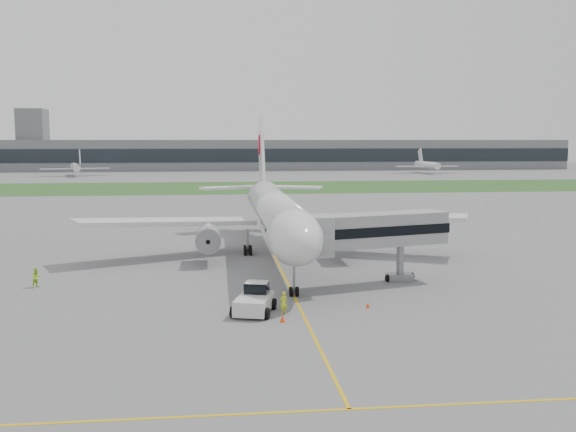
{
  "coord_description": "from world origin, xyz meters",
  "views": [
    {
      "loc": [
        -6.87,
        -72.27,
        14.39
      ],
      "look_at": [
        1.32,
        2.0,
        5.4
      ],
      "focal_mm": 40.0,
      "sensor_mm": 36.0,
      "label": 1
    }
  ],
  "objects": [
    {
      "name": "terminal_building",
      "position": [
        0.0,
        229.87,
        7.0
      ],
      "size": [
        320.0,
        22.3,
        14.0
      ],
      "color": "slate",
      "rests_on": "ground"
    },
    {
      "name": "ground_crew_near",
      "position": [
        -1.59,
        -20.94,
        0.97
      ],
      "size": [
        0.84,
        0.74,
        1.94
      ],
      "primitive_type": "imported",
      "rotation": [
        0.0,
        0.0,
        3.63
      ],
      "color": "#D2E426",
      "rests_on": "ground"
    },
    {
      "name": "safety_cone_left",
      "position": [
        -1.89,
        -23.2,
        0.3
      ],
      "size": [
        0.44,
        0.44,
        0.6
      ],
      "primitive_type": "cone",
      "color": "#FF420D",
      "rests_on": "ground"
    },
    {
      "name": "safety_cone_right",
      "position": [
        5.82,
        -19.73,
        0.24
      ],
      "size": [
        0.35,
        0.35,
        0.49
      ],
      "primitive_type": "cone",
      "color": "#FF420D",
      "rests_on": "ground"
    },
    {
      "name": "apron_markings",
      "position": [
        0.0,
        -5.0,
        0.0
      ],
      "size": [
        70.0,
        70.0,
        0.04
      ],
      "primitive_type": null,
      "color": "gold",
      "rests_on": "ground"
    },
    {
      "name": "ground",
      "position": [
        0.0,
        0.0,
        0.0
      ],
      "size": [
        600.0,
        600.0,
        0.0
      ],
      "primitive_type": "plane",
      "color": "slate",
      "rests_on": "ground"
    },
    {
      "name": "control_tower",
      "position": [
        -90.0,
        232.0,
        0.0
      ],
      "size": [
        12.0,
        12.0,
        56.0
      ],
      "primitive_type": null,
      "color": "slate",
      "rests_on": "ground"
    },
    {
      "name": "distant_aircraft_left",
      "position": [
        -62.04,
        186.03,
        0.0
      ],
      "size": [
        30.97,
        28.78,
        9.95
      ],
      "primitive_type": null,
      "rotation": [
        0.0,
        0.0,
        0.26
      ],
      "color": "silver",
      "rests_on": "ground"
    },
    {
      "name": "grass_strip",
      "position": [
        0.0,
        120.0,
        0.01
      ],
      "size": [
        600.0,
        50.0,
        0.02
      ],
      "primitive_type": "cube",
      "color": "#244B1C",
      "rests_on": "ground"
    },
    {
      "name": "ground_crew_far",
      "position": [
        -24.54,
        -8.67,
        0.96
      ],
      "size": [
        1.17,
        1.17,
        1.92
      ],
      "primitive_type": "imported",
      "rotation": [
        0.0,
        0.0,
        0.81
      ],
      "color": "#A4EE27",
      "rests_on": "ground"
    },
    {
      "name": "jet_bridge",
      "position": [
        7.7,
        -11.49,
        5.42
      ],
      "size": [
        15.43,
        8.31,
        7.32
      ],
      "rotation": [
        0.0,
        0.0,
        0.27
      ],
      "color": "#9D9D9F",
      "rests_on": "ground"
    },
    {
      "name": "pushback_tug",
      "position": [
        -3.91,
        -20.05,
        1.1
      ],
      "size": [
        4.12,
        5.18,
        2.38
      ],
      "rotation": [
        0.0,
        0.0,
        -0.27
      ],
      "color": "silver",
      "rests_on": "ground"
    },
    {
      "name": "airliner",
      "position": [
        0.0,
        4.87,
        5.66
      ],
      "size": [
        48.13,
        53.95,
        17.88
      ],
      "color": "silver",
      "rests_on": "ground"
    },
    {
      "name": "distant_aircraft_right",
      "position": [
        81.15,
        190.36,
        0.0
      ],
      "size": [
        27.6,
        24.61,
        10.17
      ],
      "primitive_type": null,
      "rotation": [
        0.0,
        0.0,
        0.04
      ],
      "color": "silver",
      "rests_on": "ground"
    }
  ]
}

